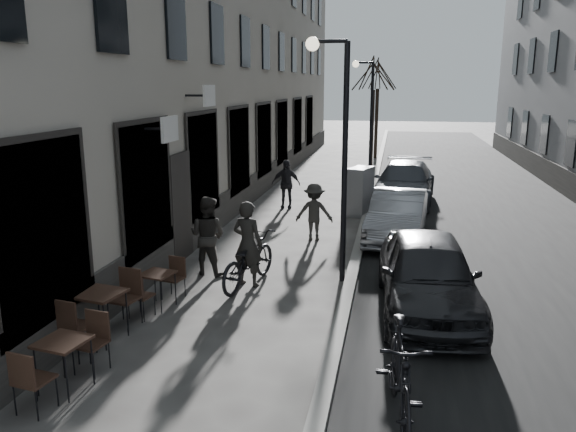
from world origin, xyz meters
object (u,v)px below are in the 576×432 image
(bistro_set_c, at_px, (158,286))
(pedestrian_far, at_px, (286,184))
(pedestrian_near, at_px, (208,236))
(car_far, at_px, (404,183))
(streetlamp_near, at_px, (337,134))
(car_near, at_px, (428,274))
(bistro_set_a, at_px, (64,360))
(car_mid, at_px, (398,216))
(tree_near, at_px, (374,73))
(moped, at_px, (400,375))
(pedestrian_mid, at_px, (314,212))
(streetlamp_far, at_px, (367,109))
(bistro_set_b, at_px, (101,311))
(utility_cabinet, at_px, (360,191))
(tree_far, at_px, (378,75))
(bicycle, at_px, (248,260))

(bistro_set_c, height_order, pedestrian_far, pedestrian_far)
(pedestrian_near, height_order, car_far, pedestrian_near)
(streetlamp_near, bearing_deg, car_near, -36.27)
(bistro_set_a, relative_size, car_mid, 0.39)
(tree_near, bearing_deg, moped, -86.30)
(pedestrian_mid, bearing_deg, streetlamp_far, -99.43)
(streetlamp_far, relative_size, pedestrian_mid, 3.25)
(bistro_set_c, relative_size, pedestrian_near, 0.81)
(bistro_set_b, height_order, moped, moped)
(bistro_set_b, bearing_deg, streetlamp_near, 56.41)
(streetlamp_far, distance_m, pedestrian_mid, 9.24)
(bistro_set_a, height_order, moped, moped)
(pedestrian_mid, relative_size, car_far, 0.32)
(streetlamp_near, bearing_deg, bistro_set_b, -133.49)
(streetlamp_near, distance_m, pedestrian_far, 7.74)
(streetlamp_near, distance_m, car_mid, 4.59)
(car_mid, bearing_deg, bistro_set_a, -111.73)
(streetlamp_near, xyz_separation_m, bistro_set_c, (-3.14, -2.16, -2.74))
(tree_near, height_order, car_far, tree_near)
(streetlamp_far, distance_m, bistro_set_c, 14.76)
(bistro_set_a, xyz_separation_m, car_far, (4.75, 13.81, 0.26))
(utility_cabinet, relative_size, pedestrian_near, 0.88)
(car_far, bearing_deg, pedestrian_mid, -108.96)
(pedestrian_near, relative_size, moped, 0.84)
(streetlamp_near, xyz_separation_m, car_mid, (1.33, 3.61, -2.50))
(bistro_set_a, xyz_separation_m, pedestrian_near, (0.36, 5.10, 0.43))
(bistro_set_c, bearing_deg, utility_cabinet, 81.22)
(streetlamp_far, bearing_deg, bistro_set_c, -102.51)
(streetlamp_far, xyz_separation_m, bistro_set_a, (-3.18, -17.20, -2.70))
(streetlamp_far, bearing_deg, moped, -85.41)
(bistro_set_c, xyz_separation_m, car_mid, (4.47, 5.77, 0.24))
(tree_near, distance_m, tree_far, 6.00)
(bistro_set_b, distance_m, pedestrian_far, 10.69)
(streetlamp_far, bearing_deg, pedestrian_far, -115.77)
(streetlamp_far, distance_m, bistro_set_b, 16.26)
(bistro_set_c, distance_m, utility_cabinet, 9.15)
(streetlamp_far, relative_size, bistro_set_b, 2.91)
(car_far, bearing_deg, pedestrian_far, -152.59)
(tree_near, bearing_deg, car_near, -83.70)
(bistro_set_b, bearing_deg, tree_far, 91.72)
(bicycle, bearing_deg, moped, 138.83)
(bistro_set_b, distance_m, utility_cabinet, 10.68)
(bicycle, bearing_deg, pedestrian_mid, -89.33)
(tree_far, distance_m, bistro_set_a, 26.74)
(moped, bearing_deg, car_mid, 84.66)
(streetlamp_far, height_order, bistro_set_c, streetlamp_far)
(bistro_set_b, bearing_deg, pedestrian_far, 94.29)
(tree_far, xyz_separation_m, pedestrian_far, (-2.50, -14.03, -3.83))
(car_near, relative_size, moped, 2.03)
(pedestrian_far, xyz_separation_m, moped, (3.80, -12.06, -0.20))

